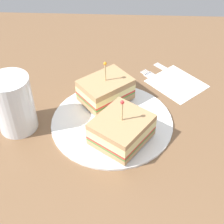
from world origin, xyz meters
TOP-DOWN VIEW (x-y plane):
  - ground_plane at (0.00, 0.00)cm, footprint 98.57×98.57cm
  - plate at (0.00, 0.00)cm, footprint 24.34×24.34cm
  - sandwich_half_front at (5.15, 1.98)cm, footprint 13.10×12.80cm
  - sandwich_half_back at (-6.55, -1.65)cm, footprint 12.21×12.52cm
  - drink_glass at (1.77, -18.37)cm, footprint 7.49×7.49cm
  - napkin at (-13.72, 14.36)cm, footprint 15.22×15.14cm
  - fork at (-14.96, 9.90)cm, footprint 10.26×9.36cm
  - knife at (-17.88, 13.75)cm, footprint 9.59×9.46cm

SIDE VIEW (x-z plane):
  - ground_plane at x=0.00cm, z-range -2.00..0.00cm
  - napkin at x=-13.72cm, z-range 0.00..0.15cm
  - fork at x=-14.96cm, z-range 0.00..0.35cm
  - knife at x=-17.88cm, z-range 0.00..0.35cm
  - plate at x=0.00cm, z-range 0.00..0.92cm
  - sandwich_half_front at x=5.15cm, z-range -1.29..7.96cm
  - sandwich_half_back at x=-6.55cm, z-range -1.27..7.95cm
  - drink_glass at x=1.77cm, z-range -0.77..10.75cm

